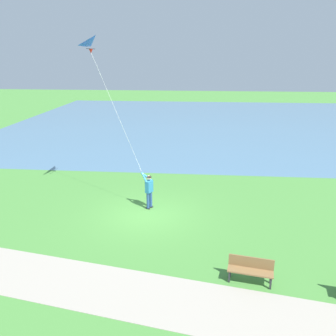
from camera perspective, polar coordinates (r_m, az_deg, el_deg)
name	(u,v)px	position (r m, az deg, el deg)	size (l,w,h in m)	color
ground_plane	(146,214)	(16.78, -3.67, -7.64)	(120.00, 120.00, 0.00)	#4C8E3D
lake_water	(212,123)	(39.68, 7.34, 7.47)	(36.00, 44.00, 0.01)	teal
walkway_path	(181,303)	(11.46, 2.12, -21.38)	(2.40, 32.00, 0.02)	#ADA393
person_kite_flyer	(149,188)	(17.01, -3.19, -3.40)	(0.51, 0.62, 1.83)	#232328
flying_kite	(96,46)	(17.89, -11.83, 19.21)	(2.09, 2.72, 6.36)	blue
park_bench_near_walkway	(251,268)	(12.32, 13.50, -15.84)	(0.71, 1.55, 0.88)	olive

